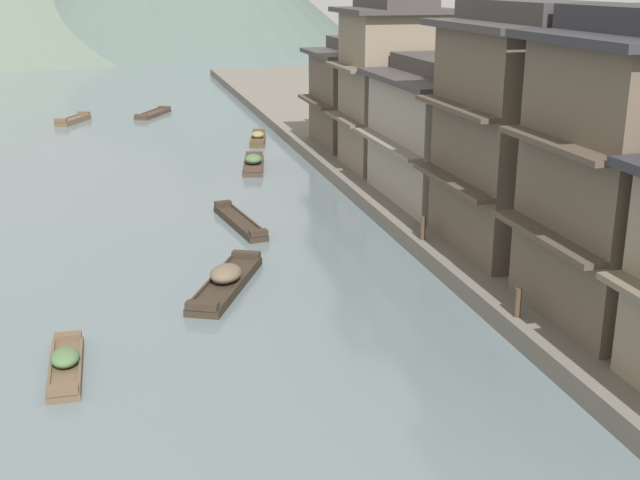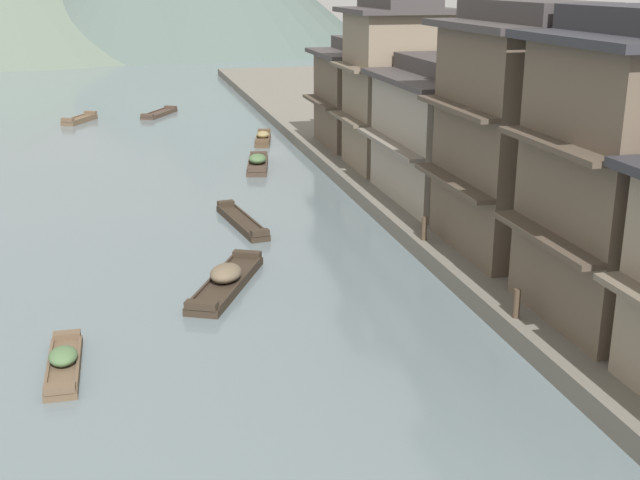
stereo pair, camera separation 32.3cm
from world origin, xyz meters
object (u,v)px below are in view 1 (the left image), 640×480
Objects in this scene: boat_upstream_distant at (226,281)px; mooring_post_dock_far at (423,228)px; boat_midriver_upstream at (73,120)px; house_waterfront_narrow at (455,131)px; boat_moored_second at (66,364)px; house_waterfront_end at (369,93)px; boat_moored_nearest at (254,163)px; boat_moored_third at (240,222)px; boat_moored_far at (153,114)px; boat_midriver_drifting at (258,138)px; mooring_post_dock_mid at (518,303)px; house_waterfront_tall at (521,131)px; house_waterfront_far at (392,84)px.

mooring_post_dock_far reaches higher than boat_upstream_distant.
house_waterfront_narrow reaches higher than boat_midriver_upstream.
boat_moored_second is 30.41m from house_waterfront_end.
boat_moored_nearest is 0.84× the size of boat_upstream_distant.
boat_moored_far is (-1.93, 30.90, -0.02)m from boat_moored_third.
house_waterfront_narrow is 1.16× the size of house_waterfront_end.
boat_moored_nearest is at bearing -163.54° from house_waterfront_end.
boat_moored_third is 18.66m from boat_midriver_drifting.
boat_midriver_drifting is at bearing 95.03° from mooring_post_dock_far.
mooring_post_dock_mid is (13.92, -42.42, 0.90)m from boat_midriver_upstream.
boat_moored_second is 7.20m from boat_upstream_distant.
house_waterfront_end is at bearing 89.68° from house_waterfront_narrow.
mooring_post_dock_mid is at bearing -105.13° from house_waterfront_narrow.
boat_midriver_drifting is 31.62m from mooring_post_dock_mid.
boat_moored_nearest is 24.91m from boat_moored_second.
house_waterfront_end is at bearing 78.84° from mooring_post_dock_far.
boat_moored_far is at bearing 83.80° from boat_moored_second.
boat_moored_nearest reaches higher than boat_moored_third.
house_waterfront_narrow is 9.09× the size of mooring_post_dock_far.
boat_moored_nearest is 11.07m from boat_moored_third.
boat_midriver_upstream is at bearing 111.82° from mooring_post_dock_far.
boat_moored_third is 1.43× the size of boat_midriver_upstream.
boat_midriver_drifting is 0.75× the size of boat_upstream_distant.
boat_moored_second is 0.44× the size of house_waterfront_narrow.
boat_moored_far is 37.44m from mooring_post_dock_far.
mooring_post_dock_mid reaches higher than boat_midriver_drifting.
boat_moored_second is at bearing -161.76° from house_waterfront_tall.
boat_moored_nearest is at bearing 77.18° from boat_moored_third.
house_waterfront_end is 7.84× the size of mooring_post_dock_far.
boat_moored_far is 44.95m from mooring_post_dock_mid.
boat_upstream_distant is 5.88× the size of mooring_post_dock_far.
mooring_post_dock_far is at bearing -77.58° from boat_moored_far.
boat_moored_third is 0.99× the size of boat_upstream_distant.
house_waterfront_narrow is at bearing 57.51° from mooring_post_dock_far.
boat_moored_nearest is 0.85× the size of boat_moored_third.
boat_upstream_distant reaches higher than boat_moored_third.
house_waterfront_end is (16.43, 25.36, 3.43)m from boat_moored_second.
boat_moored_far is 14.01m from boat_midriver_drifting.
house_waterfront_narrow reaches higher than boat_moored_far.
boat_moored_third is at bearing -75.00° from boat_midriver_upstream.
mooring_post_dock_mid is (6.12, -13.32, 0.93)m from boat_moored_third.
boat_moored_third reaches higher than boat_moored_far.
boat_moored_third is at bearing -143.40° from house_waterfront_far.
house_waterfront_tall reaches higher than boat_moored_nearest.
house_waterfront_far is (10.96, -24.19, 4.83)m from boat_moored_far.
boat_upstream_distant is 6.06× the size of mooring_post_dock_mid.
boat_midriver_upstream is 0.52× the size of house_waterfront_end.
boat_midriver_drifting is at bearing 78.12° from boat_moored_nearest.
boat_midriver_upstream is at bearing 119.25° from boat_moored_nearest.
boat_moored_third is at bearing 137.28° from mooring_post_dock_far.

